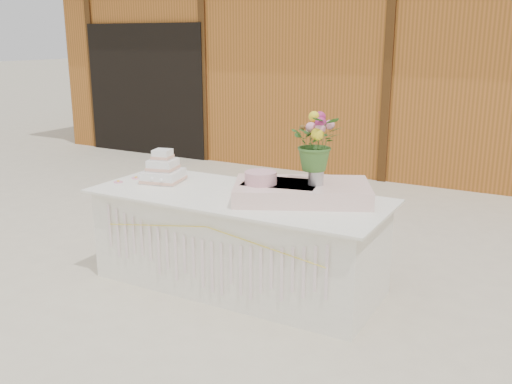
{
  "coord_description": "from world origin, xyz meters",
  "views": [
    {
      "loc": [
        2.23,
        -3.74,
        1.98
      ],
      "look_at": [
        0.0,
        0.3,
        0.72
      ],
      "focal_mm": 40.0,
      "sensor_mm": 36.0,
      "label": 1
    }
  ],
  "objects": [
    {
      "name": "bouquet",
      "position": [
        0.61,
        0.13,
        1.27
      ],
      "size": [
        0.47,
        0.45,
        0.42
      ],
      "primitive_type": "imported",
      "rotation": [
        0.0,
        0.0,
        0.39
      ],
      "color": "#3D6B2B",
      "rests_on": "flower_vase"
    },
    {
      "name": "cake_table",
      "position": [
        0.0,
        -0.0,
        0.39
      ],
      "size": [
        2.4,
        1.0,
        0.77
      ],
      "color": "white",
      "rests_on": "ground"
    },
    {
      "name": "flower_vase",
      "position": [
        0.61,
        0.13,
        0.98
      ],
      "size": [
        0.12,
        0.12,
        0.16
      ],
      "primitive_type": "cylinder",
      "color": "#B9BABE",
      "rests_on": "satin_runner"
    },
    {
      "name": "loose_flowers",
      "position": [
        -1.03,
        0.01,
        0.78
      ],
      "size": [
        0.21,
        0.4,
        0.02
      ],
      "primitive_type": null,
      "rotation": [
        0.0,
        0.0,
        0.14
      ],
      "color": "pink",
      "rests_on": "cake_table"
    },
    {
      "name": "pink_cake_stand",
      "position": [
        0.23,
        -0.05,
        0.9
      ],
      "size": [
        0.31,
        0.31,
        0.22
      ],
      "color": "white",
      "rests_on": "cake_table"
    },
    {
      "name": "barn",
      "position": [
        -0.01,
        5.99,
        1.68
      ],
      "size": [
        12.6,
        4.6,
        3.3
      ],
      "color": "#A95D23",
      "rests_on": "ground"
    },
    {
      "name": "satin_runner",
      "position": [
        0.5,
        0.11,
        0.83
      ],
      "size": [
        1.18,
        0.98,
        0.13
      ],
      "primitive_type": "cube",
      "rotation": [
        0.0,
        0.0,
        0.44
      ],
      "color": "#FFD4CD",
      "rests_on": "cake_table"
    },
    {
      "name": "wedding_cake",
      "position": [
        -0.77,
        0.05,
        0.87
      ],
      "size": [
        0.37,
        0.37,
        0.28
      ],
      "rotation": [
        0.0,
        0.0,
        0.22
      ],
      "color": "white",
      "rests_on": "cake_table"
    },
    {
      "name": "ground",
      "position": [
        0.0,
        0.0,
        0.0
      ],
      "size": [
        80.0,
        80.0,
        0.0
      ],
      "primitive_type": "plane",
      "color": "beige",
      "rests_on": "ground"
    }
  ]
}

